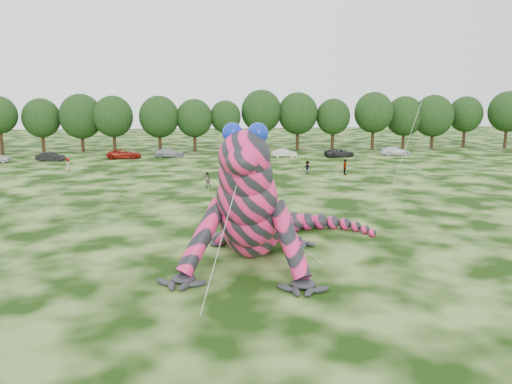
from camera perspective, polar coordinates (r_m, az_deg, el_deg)
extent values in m
plane|color=#16330A|center=(30.40, -0.03, -7.13)|extent=(240.00, 240.00, 0.00)
cylinder|color=silver|center=(40.50, 18.21, 9.20)|extent=(0.02, 0.02, 18.05)
cylinder|color=#382314|center=(43.10, 14.45, -1.89)|extent=(0.08, 0.08, 0.24)
imported|color=black|center=(79.06, -22.42, 3.75)|extent=(4.21, 1.97, 1.34)
imported|color=maroon|center=(78.68, -14.80, 4.23)|extent=(5.22, 2.45, 1.44)
imported|color=#9DA3A7|center=(79.26, -9.87, 4.43)|extent=(4.66, 2.22, 1.31)
imported|color=#18264E|center=(78.59, -1.01, 4.54)|extent=(4.16, 2.20, 1.35)
imported|color=silver|center=(78.36, 3.30, 4.48)|extent=(3.93, 1.67, 1.26)
imported|color=#2A2A2C|center=(79.36, 9.52, 4.44)|extent=(4.99, 2.92, 1.31)
imported|color=white|center=(83.45, 15.63, 4.52)|extent=(4.89, 2.38, 1.37)
imported|color=gray|center=(61.38, 5.89, 2.80)|extent=(1.17, 0.90, 1.60)
imported|color=gray|center=(61.27, 10.14, 2.81)|extent=(0.58, 1.15, 1.89)
imported|color=gray|center=(49.44, 1.17, 0.99)|extent=(1.03, 1.73, 1.78)
imported|color=gray|center=(51.96, -5.62, 1.36)|extent=(0.99, 0.90, 1.66)
imported|color=gray|center=(67.78, -20.69, 2.95)|extent=(0.57, 0.84, 1.68)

